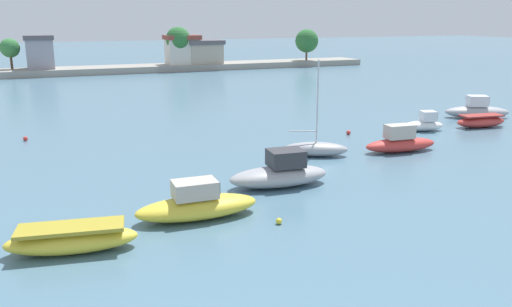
# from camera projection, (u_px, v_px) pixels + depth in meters

# --- Properties ---
(moored_boat_2) EXTENTS (5.08, 2.44, 1.04)m
(moored_boat_2) POSITION_uv_depth(u_px,v_px,m) (72.00, 239.00, 19.61)
(moored_boat_2) COLOR yellow
(moored_boat_2) RESTS_ON ground
(moored_boat_3) EXTENTS (5.54, 2.17, 1.73)m
(moored_boat_3) POSITION_uv_depth(u_px,v_px,m) (197.00, 205.00, 22.89)
(moored_boat_3) COLOR yellow
(moored_boat_3) RESTS_ON ground
(moored_boat_4) EXTENTS (5.52, 2.53, 1.94)m
(moored_boat_4) POSITION_uv_depth(u_px,v_px,m) (280.00, 173.00, 27.28)
(moored_boat_4) COLOR #9E9EA3
(moored_boat_4) RESTS_ON ground
(moored_boat_5) EXTENTS (4.34, 3.18, 6.12)m
(moored_boat_5) POSITION_uv_depth(u_px,v_px,m) (316.00, 149.00, 33.31)
(moored_boat_5) COLOR #9E9EA3
(moored_boat_5) RESTS_ON ground
(moored_boat_6) EXTENTS (5.22, 2.05, 1.83)m
(moored_boat_6) POSITION_uv_depth(u_px,v_px,m) (400.00, 142.00, 34.34)
(moored_boat_6) COLOR #C63833
(moored_boat_6) RESTS_ON ground
(moored_boat_7) EXTENTS (3.55, 2.10, 1.56)m
(moored_boat_7) POSITION_uv_depth(u_px,v_px,m) (424.00, 124.00, 40.72)
(moored_boat_7) COLOR white
(moored_boat_7) RESTS_ON ground
(moored_boat_8) EXTENTS (4.52, 2.11, 1.01)m
(moored_boat_8) POSITION_uv_depth(u_px,v_px,m) (481.00, 121.00, 42.10)
(moored_boat_8) COLOR #C63833
(moored_boat_8) RESTS_ON ground
(moored_boat_9) EXTENTS (5.89, 4.13, 1.98)m
(moored_boat_9) POSITION_uv_depth(u_px,v_px,m) (477.00, 110.00, 46.01)
(moored_boat_9) COLOR #9E9EA3
(moored_boat_9) RESTS_ON ground
(mooring_buoy_0) EXTENTS (0.32, 0.32, 0.32)m
(mooring_buoy_0) POSITION_uv_depth(u_px,v_px,m) (25.00, 139.00, 37.47)
(mooring_buoy_0) COLOR red
(mooring_buoy_0) RESTS_ON ground
(mooring_buoy_1) EXTENTS (0.27, 0.27, 0.27)m
(mooring_buoy_1) POSITION_uv_depth(u_px,v_px,m) (279.00, 221.00, 22.32)
(mooring_buoy_1) COLOR yellow
(mooring_buoy_1) RESTS_ON ground
(mooring_buoy_2) EXTENTS (0.34, 0.34, 0.34)m
(mooring_buoy_2) POSITION_uv_depth(u_px,v_px,m) (348.00, 133.00, 39.44)
(mooring_buoy_2) COLOR red
(mooring_buoy_2) RESTS_ON ground
(distant_shoreline) EXTENTS (109.13, 6.58, 7.22)m
(distant_shoreline) POSITION_uv_depth(u_px,v_px,m) (102.00, 62.00, 82.92)
(distant_shoreline) COLOR gray
(distant_shoreline) RESTS_ON ground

